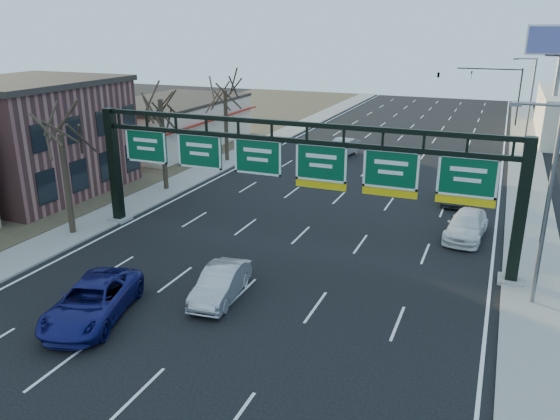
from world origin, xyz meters
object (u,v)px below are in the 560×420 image
at_px(sign_gantry, 292,168).
at_px(car_white_wagon, 467,226).
at_px(car_blue_suv, 92,301).
at_px(car_silver_sedan, 221,283).

distance_m(sign_gantry, car_white_wagon, 11.21).
distance_m(sign_gantry, car_blue_suv, 12.28).
bearing_deg(sign_gantry, car_white_wagon, 31.10).
height_order(sign_gantry, car_silver_sedan, sign_gantry).
xyz_separation_m(sign_gantry, car_white_wagon, (9.00, 5.43, -3.90)).
bearing_deg(car_white_wagon, car_silver_sedan, -123.63).
relative_size(car_silver_sedan, car_white_wagon, 0.89).
xyz_separation_m(car_blue_suv, car_silver_sedan, (4.17, 3.72, -0.07)).
xyz_separation_m(car_silver_sedan, car_white_wagon, (9.82, 12.26, -0.00)).
bearing_deg(car_silver_sedan, car_white_wagon, 44.54).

